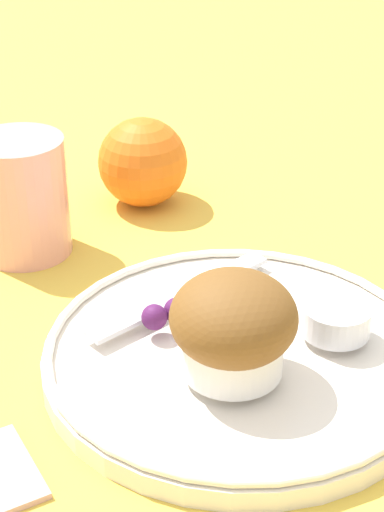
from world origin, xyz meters
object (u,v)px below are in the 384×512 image
at_px(juice_glass, 21,197).
at_px(muffin, 233,326).
at_px(orange_fruit, 143,162).
at_px(butter_knife, 182,295).

bearing_deg(juice_glass, muffin, -79.07).
relative_size(orange_fruit, juice_glass, 0.82).
xyz_separation_m(butter_knife, juice_glass, (-0.06, 0.15, 0.03)).
distance_m(butter_knife, orange_fruit, 0.19).
height_order(orange_fruit, juice_glass, juice_glass).
relative_size(butter_knife, juice_glass, 1.62).
relative_size(muffin, juice_glass, 0.80).
height_order(butter_knife, juice_glass, juice_glass).
height_order(butter_knife, orange_fruit, orange_fruit).
bearing_deg(muffin, juice_glass, 100.93).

